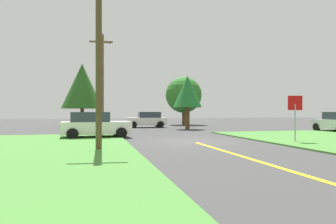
{
  "coord_description": "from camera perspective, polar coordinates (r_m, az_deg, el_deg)",
  "views": [
    {
      "loc": [
        -5.28,
        -16.61,
        1.65
      ],
      "look_at": [
        -0.38,
        3.9,
        1.62
      ],
      "focal_mm": 33.36,
      "sensor_mm": 36.0,
      "label": 1
    }
  ],
  "objects": [
    {
      "name": "ground_plane",
      "position": [
        17.51,
        4.19,
        -5.32
      ],
      "size": [
        120.0,
        120.0,
        0.0
      ],
      "primitive_type": "plane",
      "color": "#3D3D3D"
    },
    {
      "name": "lane_stripe_center",
      "position": [
        10.24,
        18.06,
        -9.15
      ],
      "size": [
        0.2,
        14.0,
        0.01
      ],
      "primitive_type": "cube",
      "color": "yellow",
      "rests_on": "ground"
    },
    {
      "name": "stop_sign",
      "position": [
        17.77,
        22.2,
        0.42
      ],
      "size": [
        0.75,
        0.21,
        2.49
      ],
      "rotation": [
        0.0,
        0.0,
        2.91
      ],
      "color": "#9EA0A8",
      "rests_on": "ground"
    },
    {
      "name": "parked_car_near_building",
      "position": [
        20.01,
        -13.27,
        -2.34
      ],
      "size": [
        4.32,
        2.28,
        1.62
      ],
      "rotation": [
        0.0,
        0.0,
        0.07
      ],
      "color": "white",
      "rests_on": "ground"
    },
    {
      "name": "car_approaching_junction",
      "position": [
        32.45,
        -3.91,
        -1.41
      ],
      "size": [
        4.09,
        2.14,
        1.62
      ],
      "rotation": [
        0.0,
        0.0,
        3.12
      ],
      "color": "white",
      "rests_on": "ground"
    },
    {
      "name": "utility_pole_near",
      "position": [
        13.64,
        -12.55,
        9.54
      ],
      "size": [
        1.8,
        0.26,
        7.47
      ],
      "color": "#4D3F24",
      "rests_on": "ground"
    },
    {
      "name": "utility_pole_mid",
      "position": [
        24.97,
        -12.14,
        5.36
      ],
      "size": [
        1.8,
        0.34,
        7.71
      ],
      "color": "brown",
      "rests_on": "ground"
    },
    {
      "name": "utility_pole_far",
      "position": [
        32.42,
        -11.94,
        5.69
      ],
      "size": [
        1.79,
        0.43,
        9.45
      ],
      "color": "brown",
      "rests_on": "ground"
    },
    {
      "name": "oak_tree_left",
      "position": [
        36.88,
        -15.42,
        4.59
      ],
      "size": [
        4.65,
        4.65,
        7.12
      ],
      "color": "brown",
      "rests_on": "ground"
    },
    {
      "name": "pine_tree_center",
      "position": [
        39.15,
        2.87,
        3.14
      ],
      "size": [
        4.52,
        4.52,
        6.01
      ],
      "color": "brown",
      "rests_on": "ground"
    },
    {
      "name": "oak_tree_right",
      "position": [
        29.17,
        3.57,
        3.69
      ],
      "size": [
        2.69,
        2.69,
        5.0
      ],
      "color": "brown",
      "rests_on": "ground"
    }
  ]
}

